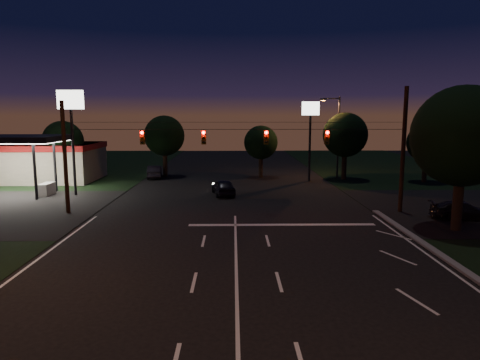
{
  "coord_description": "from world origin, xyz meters",
  "views": [
    {
      "loc": [
        -0.13,
        -15.21,
        6.96
      ],
      "look_at": [
        0.29,
        11.01,
        3.0
      ],
      "focal_mm": 32.0,
      "sensor_mm": 36.0,
      "label": 1
    }
  ],
  "objects_px": {
    "car_oncoming_a": "(223,187)",
    "car_cross": "(463,211)",
    "utility_pole_right": "(400,212)",
    "car_oncoming_b": "(155,172)",
    "tree_right_near": "(462,137)"
  },
  "relations": [
    {
      "from": "utility_pole_right",
      "to": "tree_right_near",
      "type": "distance_m",
      "value": 7.61
    },
    {
      "from": "utility_pole_right",
      "to": "car_cross",
      "type": "bearing_deg",
      "value": -33.48
    },
    {
      "from": "car_cross",
      "to": "utility_pole_right",
      "type": "bearing_deg",
      "value": 65.35
    },
    {
      "from": "utility_pole_right",
      "to": "car_oncoming_b",
      "type": "xyz_separation_m",
      "value": [
        -20.99,
        17.66,
        0.69
      ]
    },
    {
      "from": "tree_right_near",
      "to": "car_cross",
      "type": "xyz_separation_m",
      "value": [
        1.87,
        2.59,
        -5.06
      ]
    },
    {
      "from": "car_oncoming_a",
      "to": "car_oncoming_b",
      "type": "distance_m",
      "value": 13.33
    },
    {
      "from": "utility_pole_right",
      "to": "car_oncoming_b",
      "type": "distance_m",
      "value": 27.44
    },
    {
      "from": "utility_pole_right",
      "to": "tree_right_near",
      "type": "bearing_deg",
      "value": -72.47
    },
    {
      "from": "car_oncoming_a",
      "to": "car_cross",
      "type": "relative_size",
      "value": 0.97
    },
    {
      "from": "utility_pole_right",
      "to": "car_oncoming_b",
      "type": "bearing_deg",
      "value": 139.93
    },
    {
      "from": "car_cross",
      "to": "car_oncoming_a",
      "type": "bearing_deg",
      "value": 69.41
    },
    {
      "from": "utility_pole_right",
      "to": "car_oncoming_a",
      "type": "distance_m",
      "value": 14.78
    },
    {
      "from": "tree_right_near",
      "to": "car_oncoming_b",
      "type": "height_order",
      "value": "tree_right_near"
    },
    {
      "from": "car_oncoming_a",
      "to": "tree_right_near",
      "type": "bearing_deg",
      "value": 129.87
    },
    {
      "from": "car_oncoming_a",
      "to": "car_cross",
      "type": "xyz_separation_m",
      "value": [
        16.4,
        -9.25,
        -0.09
      ]
    }
  ]
}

